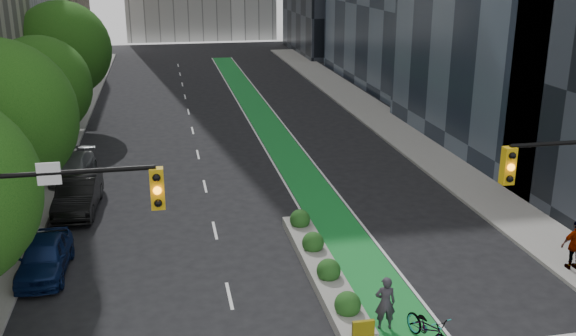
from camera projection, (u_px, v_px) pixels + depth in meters
name	position (u px, v px, depth m)	size (l,w,h in m)	color
sidewalk_left	(44.00, 157.00, 39.18)	(3.60, 90.00, 0.15)	gray
sidewalk_right	(409.00, 137.00, 43.55)	(3.60, 90.00, 0.15)	gray
bike_lane_paint	(269.00, 127.00, 46.60)	(2.20, 70.00, 0.01)	#178230
tree_midfar	(40.00, 87.00, 35.02)	(5.60, 5.60, 7.76)	black
tree_far	(63.00, 49.00, 44.11)	(6.60, 6.60, 9.00)	black
median_planter	(322.00, 265.00, 24.74)	(1.20, 10.26, 1.10)	gray
bicycle	(428.00, 328.00, 20.16)	(0.74, 2.12, 1.11)	gray
cyclist	(385.00, 303.00, 20.90)	(0.68, 0.45, 1.87)	#312D36
parked_car_left_near	(45.00, 256.00, 24.62)	(1.74, 4.33, 1.48)	#0C1D4B
parked_car_left_mid	(78.00, 195.00, 30.80)	(1.77, 5.08, 1.67)	black
parked_car_left_far	(73.00, 168.00, 35.23)	(1.88, 4.62, 1.34)	slate
pedestrian_far	(576.00, 245.00, 24.65)	(1.16, 0.48, 1.98)	gray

